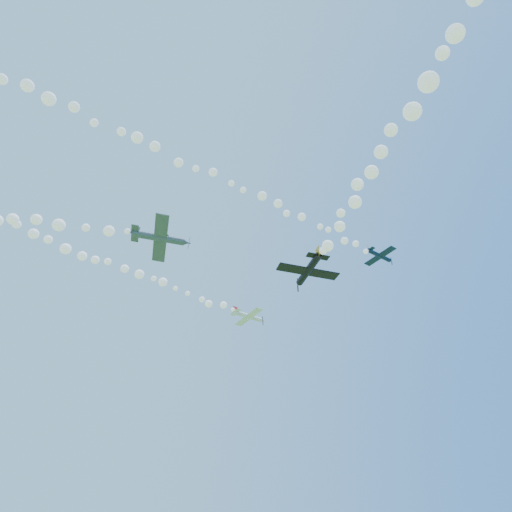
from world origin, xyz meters
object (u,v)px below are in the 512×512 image
object	(u,v)px
plane_grey	(160,238)
plane_black	(308,271)
plane_white	(249,316)
plane_navy	(380,256)

from	to	relation	value
plane_grey	plane_black	world-z (taller)	plane_grey
plane_white	plane_grey	size ratio (longest dim) A/B	0.94
plane_navy	plane_black	world-z (taller)	plane_navy
plane_grey	plane_black	distance (m)	19.88
plane_navy	plane_black	distance (m)	23.36
plane_navy	plane_black	xyz separation A→B (m)	(-17.98, -6.83, -13.26)
plane_white	plane_navy	distance (m)	28.21
plane_grey	plane_black	xyz separation A→B (m)	(19.38, -3.36, -2.84)
plane_navy	plane_grey	world-z (taller)	plane_navy
plane_grey	plane_black	bearing A→B (deg)	-3.14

